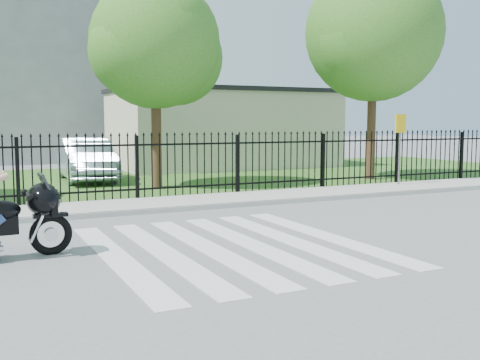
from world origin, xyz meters
name	(u,v)px	position (x,y,z in m)	size (l,w,h in m)	color
ground	(231,246)	(0.00, 0.00, 0.00)	(120.00, 120.00, 0.00)	slate
crosswalk	(231,246)	(0.00, 0.00, 0.01)	(5.00, 5.50, 0.01)	silver
sidewalk	(148,205)	(0.00, 5.00, 0.06)	(40.00, 2.00, 0.12)	#ADAAA3
curb	(160,210)	(0.00, 4.00, 0.06)	(40.00, 0.12, 0.12)	#ADAAA3
grass_strip	(93,181)	(0.00, 12.00, 0.01)	(40.00, 12.00, 0.02)	#28551D
iron_fence	(137,169)	(0.00, 6.00, 0.90)	(26.00, 0.04, 1.80)	black
tree_mid	(155,44)	(1.50, 9.00, 4.67)	(4.20, 4.20, 6.78)	#382316
tree_right	(374,33)	(9.50, 8.00, 5.39)	(5.00, 5.00, 7.90)	#382316
building_low	(223,130)	(7.00, 16.00, 1.75)	(10.00, 6.00, 3.50)	beige
building_low_roof	(222,91)	(7.00, 16.00, 3.60)	(10.20, 6.20, 0.20)	black
parked_car	(87,160)	(-0.22, 11.98, 0.80)	(1.64, 4.71, 1.55)	#8FA6B4
traffic_sign	(400,134)	(8.61, 5.45, 1.75)	(0.50, 0.13, 2.29)	slate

